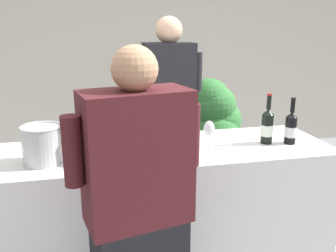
{
  "coord_description": "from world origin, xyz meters",
  "views": [
    {
      "loc": [
        -0.44,
        -2.16,
        1.7
      ],
      "look_at": [
        0.04,
        0.0,
        1.08
      ],
      "focal_mm": 38.38,
      "sensor_mm": 36.0,
      "label": 1
    }
  ],
  "objects_px": {
    "wine_bottle_0": "(80,142)",
    "wine_bottle_5": "(291,128)",
    "wine_glass": "(209,130)",
    "person_server": "(169,128)",
    "ice_bucket": "(42,144)",
    "wine_bottle_4": "(267,126)",
    "wine_bottle_1": "(101,143)",
    "wine_bottle_2": "(97,131)",
    "potted_shrub": "(215,120)",
    "person_guest": "(139,232)",
    "wine_bottle_3": "(106,124)"
  },
  "relations": [
    {
      "from": "wine_bottle_1",
      "to": "wine_bottle_3",
      "type": "bearing_deg",
      "value": 82.75
    },
    {
      "from": "potted_shrub",
      "to": "wine_bottle_4",
      "type": "bearing_deg",
      "value": -92.51
    },
    {
      "from": "wine_bottle_0",
      "to": "wine_bottle_2",
      "type": "distance_m",
      "value": 0.29
    },
    {
      "from": "wine_bottle_5",
      "to": "wine_glass",
      "type": "xyz_separation_m",
      "value": [
        -0.59,
        -0.03,
        0.03
      ]
    },
    {
      "from": "wine_bottle_2",
      "to": "person_guest",
      "type": "bearing_deg",
      "value": -79.67
    },
    {
      "from": "wine_glass",
      "to": "person_server",
      "type": "bearing_deg",
      "value": 96.47
    },
    {
      "from": "person_guest",
      "to": "potted_shrub",
      "type": "bearing_deg",
      "value": 60.97
    },
    {
      "from": "person_guest",
      "to": "potted_shrub",
      "type": "distance_m",
      "value": 2.1
    },
    {
      "from": "wine_bottle_4",
      "to": "wine_glass",
      "type": "distance_m",
      "value": 0.44
    },
    {
      "from": "wine_bottle_2",
      "to": "person_guest",
      "type": "distance_m",
      "value": 0.88
    },
    {
      "from": "wine_bottle_3",
      "to": "wine_bottle_5",
      "type": "relative_size",
      "value": 1.04
    },
    {
      "from": "wine_bottle_2",
      "to": "wine_bottle_0",
      "type": "bearing_deg",
      "value": -109.99
    },
    {
      "from": "wine_bottle_5",
      "to": "potted_shrub",
      "type": "distance_m",
      "value": 1.23
    },
    {
      "from": "wine_bottle_5",
      "to": "ice_bucket",
      "type": "distance_m",
      "value": 1.58
    },
    {
      "from": "wine_glass",
      "to": "person_guest",
      "type": "xyz_separation_m",
      "value": [
        -0.53,
        -0.61,
        -0.28
      ]
    },
    {
      "from": "wine_bottle_5",
      "to": "person_server",
      "type": "relative_size",
      "value": 0.18
    },
    {
      "from": "ice_bucket",
      "to": "person_server",
      "type": "height_order",
      "value": "person_server"
    },
    {
      "from": "wine_glass",
      "to": "potted_shrub",
      "type": "distance_m",
      "value": 1.35
    },
    {
      "from": "wine_bottle_4",
      "to": "person_server",
      "type": "xyz_separation_m",
      "value": [
        -0.52,
        0.7,
        -0.18
      ]
    },
    {
      "from": "wine_bottle_1",
      "to": "wine_bottle_4",
      "type": "relative_size",
      "value": 0.94
    },
    {
      "from": "ice_bucket",
      "to": "wine_bottle_2",
      "type": "bearing_deg",
      "value": 34.8
    },
    {
      "from": "wine_bottle_4",
      "to": "person_server",
      "type": "height_order",
      "value": "person_server"
    },
    {
      "from": "wine_bottle_1",
      "to": "wine_bottle_5",
      "type": "bearing_deg",
      "value": 4.58
    },
    {
      "from": "wine_bottle_5",
      "to": "wine_bottle_3",
      "type": "bearing_deg",
      "value": 166.95
    },
    {
      "from": "wine_bottle_0",
      "to": "wine_bottle_4",
      "type": "relative_size",
      "value": 0.95
    },
    {
      "from": "wine_bottle_1",
      "to": "ice_bucket",
      "type": "xyz_separation_m",
      "value": [
        -0.33,
        0.08,
        -0.01
      ]
    },
    {
      "from": "wine_bottle_4",
      "to": "person_server",
      "type": "relative_size",
      "value": 0.19
    },
    {
      "from": "person_server",
      "to": "person_guest",
      "type": "distance_m",
      "value": 1.45
    },
    {
      "from": "ice_bucket",
      "to": "wine_bottle_0",
      "type": "bearing_deg",
      "value": -13.94
    },
    {
      "from": "wine_bottle_4",
      "to": "potted_shrub",
      "type": "xyz_separation_m",
      "value": [
        0.05,
        1.16,
        -0.25
      ]
    },
    {
      "from": "wine_bottle_4",
      "to": "wine_bottle_5",
      "type": "xyz_separation_m",
      "value": [
        0.15,
        -0.04,
        -0.01
      ]
    },
    {
      "from": "wine_bottle_2",
      "to": "wine_bottle_3",
      "type": "bearing_deg",
      "value": 53.0
    },
    {
      "from": "wine_bottle_1",
      "to": "wine_bottle_2",
      "type": "height_order",
      "value": "same"
    },
    {
      "from": "wine_bottle_5",
      "to": "ice_bucket",
      "type": "xyz_separation_m",
      "value": [
        -1.58,
        -0.02,
        0.0
      ]
    },
    {
      "from": "wine_bottle_3",
      "to": "wine_bottle_0",
      "type": "bearing_deg",
      "value": -114.48
    },
    {
      "from": "wine_bottle_0",
      "to": "wine_bottle_5",
      "type": "bearing_deg",
      "value": 2.99
    },
    {
      "from": "wine_bottle_0",
      "to": "wine_bottle_5",
      "type": "xyz_separation_m",
      "value": [
        1.37,
        0.07,
        -0.02
      ]
    },
    {
      "from": "wine_bottle_4",
      "to": "ice_bucket",
      "type": "bearing_deg",
      "value": -177.65
    },
    {
      "from": "wine_bottle_0",
      "to": "potted_shrub",
      "type": "bearing_deg",
      "value": 45.06
    },
    {
      "from": "potted_shrub",
      "to": "person_guest",
      "type": "bearing_deg",
      "value": -119.03
    },
    {
      "from": "wine_bottle_3",
      "to": "wine_glass",
      "type": "relative_size",
      "value": 1.64
    },
    {
      "from": "person_guest",
      "to": "wine_bottle_1",
      "type": "bearing_deg",
      "value": 104.48
    },
    {
      "from": "wine_glass",
      "to": "person_server",
      "type": "height_order",
      "value": "person_server"
    },
    {
      "from": "wine_bottle_1",
      "to": "wine_glass",
      "type": "height_order",
      "value": "wine_bottle_1"
    },
    {
      "from": "wine_bottle_1",
      "to": "wine_bottle_2",
      "type": "relative_size",
      "value": 1.0
    },
    {
      "from": "ice_bucket",
      "to": "potted_shrub",
      "type": "xyz_separation_m",
      "value": [
        1.48,
        1.22,
        -0.25
      ]
    },
    {
      "from": "wine_bottle_2",
      "to": "wine_glass",
      "type": "relative_size",
      "value": 1.61
    },
    {
      "from": "wine_glass",
      "to": "ice_bucket",
      "type": "distance_m",
      "value": 1.0
    },
    {
      "from": "wine_bottle_5",
      "to": "wine_bottle_4",
      "type": "bearing_deg",
      "value": 165.2
    },
    {
      "from": "potted_shrub",
      "to": "wine_bottle_1",
      "type": "bearing_deg",
      "value": -131.66
    }
  ]
}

